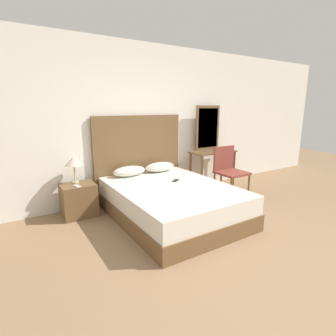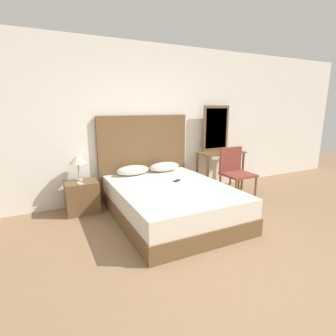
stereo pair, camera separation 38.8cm
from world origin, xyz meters
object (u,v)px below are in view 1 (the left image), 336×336
Objects in this scene: nightstand at (79,200)px; chair at (228,168)px; phone_on_nightstand at (77,186)px; phone_on_bed at (176,180)px; bed at (172,202)px; table_lamp at (74,162)px; vanity_desk at (213,159)px.

chair is (2.61, -0.52, 0.28)m from nightstand.
phone_on_nightstand is at bearing 170.98° from chair.
phone_on_bed is at bearing -20.36° from phone_on_nightstand.
bed is 1.59m from table_lamp.
chair is (2.64, -0.42, 0.02)m from phone_on_nightstand.
nightstand is at bearing -83.73° from table_lamp.
phone_on_nightstand is (-1.39, 0.52, 0.00)m from phone_on_bed.
table_lamp reaches higher than vanity_desk.
nightstand is 0.54× the size of vanity_desk.
nightstand is 1.22× the size of table_lamp.
vanity_desk is at bearing 27.59° from bed.
phone_on_bed is (0.20, 0.20, 0.26)m from bed.
vanity_desk is (1.29, 0.58, 0.12)m from phone_on_bed.
nightstand is 0.55× the size of chair.
table_lamp is at bearing 177.40° from vanity_desk.
chair is (1.45, 0.29, 0.28)m from bed.
table_lamp is (-1.37, 0.70, 0.33)m from phone_on_bed.
table_lamp is at bearing 152.86° from phone_on_bed.
bed is 2.28× the size of chair.
table_lamp is 0.38m from phone_on_nightstand.
nightstand is at bearing 73.61° from phone_on_nightstand.
phone_on_nightstand is (-1.19, 0.71, 0.26)m from bed.
vanity_desk is (2.65, -0.04, 0.37)m from nightstand.
chair is (2.61, -0.60, -0.31)m from table_lamp.
phone_on_bed reaches higher than nightstand.
vanity_desk is 0.49m from chair.
phone_on_bed is 0.18× the size of chair.
nightstand is (-1.36, 0.62, -0.25)m from phone_on_bed.
phone_on_bed is 1.25m from chair.
bed is 1.41m from phone_on_nightstand.
vanity_desk is at bearing 1.40° from phone_on_nightstand.
table_lamp is 0.44× the size of vanity_desk.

